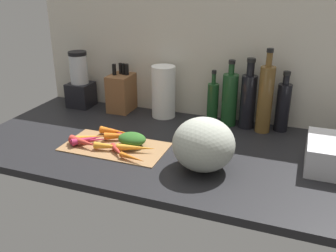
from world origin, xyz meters
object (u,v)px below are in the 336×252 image
(carrot_1, at_px, (132,158))
(bottle_4, at_px, (283,106))
(carrot_6, at_px, (118,151))
(carrot_3, at_px, (136,148))
(carrot_7, at_px, (87,139))
(bottle_2, at_px, (248,100))
(carrot_0, at_px, (89,137))
(blender_appliance, at_px, (80,83))
(carrot_5, at_px, (121,134))
(carrot_8, at_px, (124,136))
(paper_towel_roll, at_px, (164,92))
(carrot_10, at_px, (112,147))
(cutting_board, at_px, (115,146))
(knife_block, at_px, (122,92))
(carrot_2, at_px, (84,142))
(carrot_9, at_px, (90,140))
(bottle_1, at_px, (230,99))
(bottle_0, at_px, (213,102))
(carrot_4, at_px, (115,132))
(bottle_3, at_px, (265,98))
(winter_squash, at_px, (204,144))

(carrot_1, height_order, bottle_4, bottle_4)
(carrot_6, bearing_deg, carrot_3, 38.85)
(carrot_7, bearing_deg, bottle_2, 35.81)
(carrot_0, distance_m, bottle_2, 0.72)
(carrot_0, relative_size, blender_appliance, 0.53)
(carrot_6, relative_size, bottle_2, 0.35)
(carrot_0, relative_size, carrot_5, 1.41)
(carrot_0, relative_size, carrot_7, 1.20)
(carrot_8, distance_m, bottle_2, 0.57)
(carrot_1, bearing_deg, paper_towel_roll, 97.46)
(carrot_10, bearing_deg, paper_towel_roll, 83.33)
(cutting_board, xyz_separation_m, knife_block, (-0.17, 0.41, 0.09))
(carrot_8, xyz_separation_m, knife_block, (-0.18, 0.34, 0.07))
(carrot_6, bearing_deg, carrot_8, 105.75)
(carrot_2, relative_size, carrot_6, 1.26)
(carrot_8, height_order, carrot_9, carrot_8)
(paper_towel_roll, bearing_deg, carrot_6, -91.54)
(carrot_2, bearing_deg, bottle_1, 42.79)
(carrot_8, relative_size, carrot_9, 1.06)
(carrot_6, xyz_separation_m, bottle_0, (0.25, 0.47, 0.08))
(carrot_10, distance_m, paper_towel_roll, 0.45)
(carrot_3, bearing_deg, blender_appliance, 141.40)
(carrot_3, bearing_deg, knife_block, 122.79)
(carrot_4, bearing_deg, carrot_1, -47.53)
(cutting_board, relative_size, carrot_1, 3.81)
(carrot_2, height_order, carrot_9, carrot_2)
(carrot_5, bearing_deg, carrot_4, 168.52)
(carrot_1, xyz_separation_m, bottle_4, (0.49, 0.51, 0.10))
(carrot_0, height_order, blender_appliance, blender_appliance)
(carrot_6, bearing_deg, carrot_1, -20.72)
(carrot_1, height_order, bottle_3, bottle_3)
(carrot_5, relative_size, bottle_0, 0.44)
(carrot_9, relative_size, winter_squash, 0.71)
(carrot_2, bearing_deg, carrot_1, -10.07)
(carrot_0, height_order, carrot_4, carrot_4)
(carrot_7, distance_m, paper_towel_roll, 0.46)
(carrot_4, distance_m, bottle_4, 0.74)
(cutting_board, bearing_deg, carrot_4, 117.12)
(bottle_1, bearing_deg, cutting_board, -133.21)
(carrot_9, distance_m, carrot_10, 0.12)
(carrot_10, bearing_deg, carrot_1, -23.99)
(carrot_0, bearing_deg, bottle_1, 38.45)
(carrot_1, bearing_deg, carrot_7, 162.95)
(bottle_0, relative_size, bottle_1, 0.82)
(carrot_10, relative_size, bottle_4, 0.52)
(carrot_10, xyz_separation_m, bottle_3, (0.53, 0.42, 0.13))
(carrot_6, distance_m, paper_towel_roll, 0.47)
(carrot_3, distance_m, bottle_4, 0.68)
(carrot_7, xyz_separation_m, bottle_1, (0.50, 0.42, 0.10))
(blender_appliance, bearing_deg, carrot_2, -56.33)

